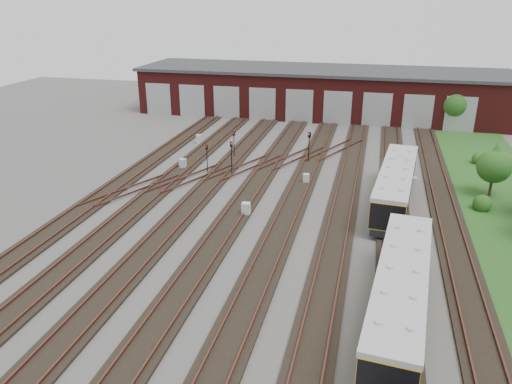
# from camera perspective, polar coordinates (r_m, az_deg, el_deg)

# --- Properties ---
(ground) EXTENTS (120.00, 120.00, 0.00)m
(ground) POSITION_cam_1_polar(r_m,az_deg,el_deg) (35.58, -0.75, -5.10)
(ground) COLOR #4C4946
(ground) RESTS_ON ground
(track_network) EXTENTS (30.40, 70.00, 0.33)m
(track_network) POSITION_cam_1_polar(r_m,az_deg,el_deg) (36.08, -0.78, -4.50)
(track_network) COLOR black
(track_network) RESTS_ON ground
(maintenance_shed) EXTENTS (51.00, 12.50, 6.35)m
(maintenance_shed) POSITION_cam_1_polar(r_m,az_deg,el_deg) (72.29, 7.35, 11.35)
(maintenance_shed) COLOR #4E1413
(maintenance_shed) RESTS_ON ground
(grass_verge) EXTENTS (8.00, 55.00, 0.05)m
(grass_verge) POSITION_cam_1_polar(r_m,az_deg,el_deg) (45.11, 26.85, -1.54)
(grass_verge) COLOR #1B4717
(grass_verge) RESTS_ON ground
(metro_train) EXTENTS (3.84, 46.03, 2.86)m
(metro_train) POSITION_cam_1_polar(r_m,az_deg,el_deg) (27.03, 16.14, -11.10)
(metro_train) COLOR black
(metro_train) RESTS_ON ground
(signal_mast_0) EXTENTS (0.24, 0.22, 2.65)m
(signal_mast_0) POSITION_cam_1_polar(r_m,az_deg,el_deg) (48.05, -5.63, 4.27)
(signal_mast_0) COLOR black
(signal_mast_0) RESTS_ON ground
(signal_mast_1) EXTENTS (0.24, 0.22, 2.77)m
(signal_mast_1) POSITION_cam_1_polar(r_m,az_deg,el_deg) (52.11, -2.54, 5.82)
(signal_mast_1) COLOR black
(signal_mast_1) RESTS_ON ground
(signal_mast_2) EXTENTS (0.29, 0.27, 3.21)m
(signal_mast_2) POSITION_cam_1_polar(r_m,az_deg,el_deg) (46.97, -2.82, 4.37)
(signal_mast_2) COLOR black
(signal_mast_2) RESTS_ON ground
(signal_mast_3) EXTENTS (0.32, 0.31, 3.20)m
(signal_mast_3) POSITION_cam_1_polar(r_m,az_deg,el_deg) (50.52, 6.09, 5.55)
(signal_mast_3) COLOR black
(signal_mast_3) RESTS_ON ground
(relay_cabinet_0) EXTENTS (0.63, 0.53, 1.02)m
(relay_cabinet_0) POSITION_cam_1_polar(r_m,az_deg,el_deg) (49.47, -8.37, 3.20)
(relay_cabinet_0) COLOR #B8BCBE
(relay_cabinet_0) RESTS_ON ground
(relay_cabinet_1) EXTENTS (0.74, 0.68, 1.02)m
(relay_cabinet_1) POSITION_cam_1_polar(r_m,az_deg,el_deg) (57.88, -6.54, 6.03)
(relay_cabinet_1) COLOR #B8BCBE
(relay_cabinet_1) RESTS_ON ground
(relay_cabinet_2) EXTENTS (0.68, 0.58, 1.07)m
(relay_cabinet_2) POSITION_cam_1_polar(r_m,az_deg,el_deg) (38.56, -1.15, -1.99)
(relay_cabinet_2) COLOR #B8BCBE
(relay_cabinet_2) RESTS_ON ground
(relay_cabinet_3) EXTENTS (0.65, 0.58, 0.93)m
(relay_cabinet_3) POSITION_cam_1_polar(r_m,az_deg,el_deg) (45.32, 5.74, 1.51)
(relay_cabinet_3) COLOR #B8BCBE
(relay_cabinet_3) RESTS_ON ground
(relay_cabinet_4) EXTENTS (0.61, 0.52, 0.96)m
(relay_cabinet_4) POSITION_cam_1_polar(r_m,az_deg,el_deg) (46.33, 17.55, 1.05)
(relay_cabinet_4) COLOR #B8BCBE
(relay_cabinet_4) RESTS_ON ground
(tree_0) EXTENTS (3.45, 3.45, 5.72)m
(tree_0) POSITION_cam_1_polar(r_m,az_deg,el_deg) (67.50, 21.77, 9.67)
(tree_0) COLOR #312616
(tree_0) RESTS_ON ground
(tree_1) EXTENTS (2.85, 2.85, 4.72)m
(tree_1) POSITION_cam_1_polar(r_m,az_deg,el_deg) (45.95, 25.66, 3.09)
(tree_1) COLOR #312616
(tree_1) RESTS_ON ground
(bush_0) EXTENTS (1.46, 1.46, 1.46)m
(bush_0) POSITION_cam_1_polar(r_m,az_deg,el_deg) (43.41, 24.49, -0.99)
(bush_0) COLOR #1A4614
(bush_0) RESTS_ON ground
(bush_1) EXTENTS (1.39, 1.39, 1.39)m
(bush_1) POSITION_cam_1_polar(r_m,az_deg,el_deg) (55.23, 24.16, 3.66)
(bush_1) COLOR #1A4614
(bush_1) RESTS_ON ground
(bush_2) EXTENTS (1.21, 1.21, 1.21)m
(bush_2) POSITION_cam_1_polar(r_m,az_deg,el_deg) (55.74, 25.54, 3.49)
(bush_2) COLOR #1A4614
(bush_2) RESTS_ON ground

